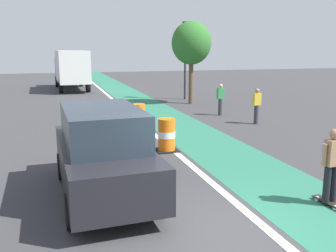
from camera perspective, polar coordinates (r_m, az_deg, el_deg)
name	(u,v)px	position (r m, az deg, el deg)	size (l,w,h in m)	color
ground_plane	(215,228)	(7.24, 7.39, -15.47)	(100.00, 100.00, 0.00)	#38383A
bike_lane_strip	(162,115)	(18.85, -0.96, 1.70)	(2.50, 80.00, 0.01)	#286B51
lane_divider_stripe	(133,117)	(18.50, -5.43, 1.46)	(0.20, 80.00, 0.01)	silver
skateboarder_on_lane	(332,165)	(8.56, 24.16, -5.50)	(0.57, 0.81, 1.69)	black
parked_suv_nearest	(103,152)	(8.46, -10.08, -3.95)	(2.05, 4.66, 2.04)	black
traffic_barrel_front	(167,135)	(12.11, -0.22, -1.45)	(0.73, 0.73, 1.09)	orange
traffic_barrel_mid	(138,117)	(15.37, -4.61, 1.36)	(0.73, 0.73, 1.09)	orange
delivery_truck_down_block	(71,68)	(31.83, -14.83, 8.78)	(2.64, 7.69, 3.23)	silver
traffic_light_corner	(185,47)	(24.77, 2.72, 12.23)	(0.41, 0.32, 5.10)	#2D2D2D
pedestrian_crossing	(220,99)	(18.88, 8.15, 4.24)	(0.34, 0.20, 1.61)	#33333D
pedestrian_waiting	(257,105)	(16.96, 13.61, 3.18)	(0.34, 0.20, 1.61)	#33333D
street_tree_sidewalk	(191,43)	(22.75, 3.65, 12.68)	(2.40, 2.40, 5.00)	brown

